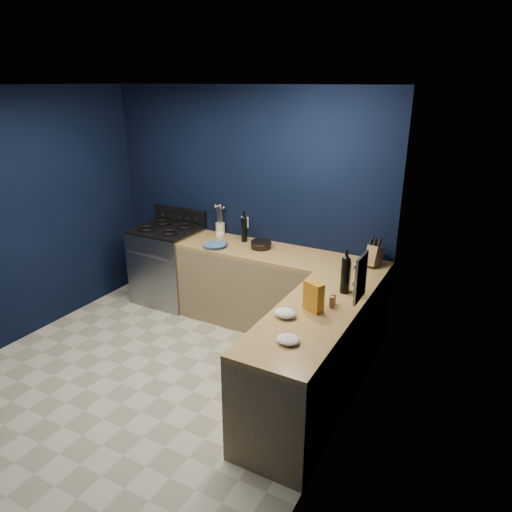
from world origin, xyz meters
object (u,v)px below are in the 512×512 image
Objects in this scene: gas_range at (168,266)px; plate_stack at (215,245)px; knife_block at (374,256)px; crouton_bag at (314,297)px; utensil_crock at (220,228)px.

gas_range is 3.55× the size of plate_stack.
crouton_bag is at bearing -86.78° from knife_block.
knife_block reaches higher than gas_range.
gas_range is 6.76× the size of utensil_crock.
utensil_crock reaches higher than gas_range.
knife_block reaches higher than plate_stack.
utensil_crock is at bearing 114.93° from plate_stack.
knife_block is (1.90, -0.13, 0.03)m from utensil_crock.
gas_range is 2.64m from crouton_bag.
plate_stack is 1.79m from crouton_bag.
utensil_crock is 0.67× the size of knife_block.
knife_block reaches higher than utensil_crock.
plate_stack is 1.90× the size of utensil_crock.
crouton_bag is at bearing -37.42° from utensil_crock.
knife_block is (2.52, 0.14, 0.54)m from gas_range.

